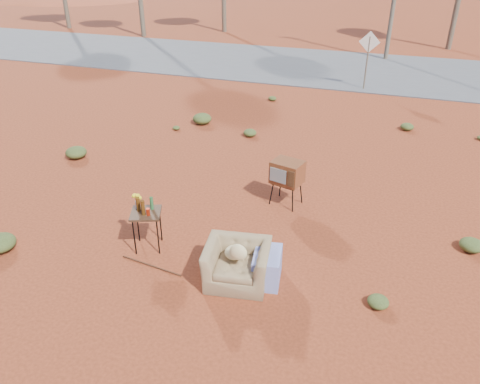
% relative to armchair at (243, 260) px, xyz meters
% --- Properties ---
extents(ground, '(140.00, 140.00, 0.00)m').
position_rel_armchair_xyz_m(ground, '(-0.67, 0.43, -0.44)').
color(ground, '#93391D').
rests_on(ground, ground).
extents(highway, '(140.00, 7.00, 0.04)m').
position_rel_armchair_xyz_m(highway, '(-0.67, 15.43, -0.42)').
color(highway, '#565659').
rests_on(highway, ground).
extents(armchair, '(1.35, 1.00, 0.95)m').
position_rel_armchair_xyz_m(armchair, '(0.00, 0.00, 0.00)').
color(armchair, olive).
rests_on(armchair, ground).
extents(tv_unit, '(0.75, 0.66, 1.03)m').
position_rel_armchair_xyz_m(tv_unit, '(0.07, 2.83, 0.32)').
color(tv_unit, black).
rests_on(tv_unit, ground).
extents(side_table, '(0.70, 0.70, 1.09)m').
position_rel_armchair_xyz_m(side_table, '(-2.06, 0.38, 0.36)').
color(side_table, '#3C2215').
rests_on(side_table, ground).
extents(rusty_bar, '(1.27, 0.21, 0.03)m').
position_rel_armchair_xyz_m(rusty_bar, '(-1.69, -0.17, -0.43)').
color(rusty_bar, '#492413').
rests_on(rusty_bar, ground).
extents(road_sign, '(0.78, 0.06, 2.19)m').
position_rel_armchair_xyz_m(road_sign, '(0.83, 12.43, 1.06)').
color(road_sign, brown).
rests_on(road_sign, ground).
extents(scrub_patch, '(17.49, 8.07, 0.33)m').
position_rel_armchair_xyz_m(scrub_patch, '(-1.49, 4.84, -0.30)').
color(scrub_patch, '#455525').
rests_on(scrub_patch, ground).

